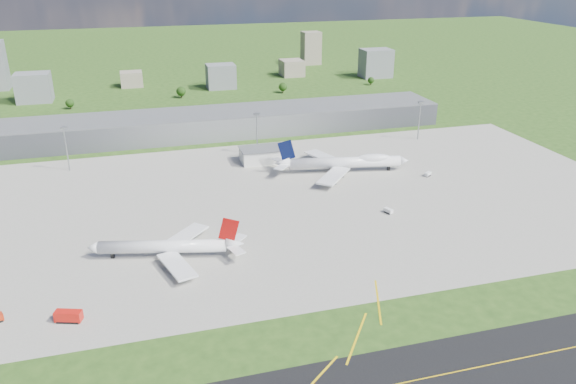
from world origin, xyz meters
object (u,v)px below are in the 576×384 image
object	(u,v)px
airliner_blue_quad	(345,163)
airliner_red_twin	(169,247)
fire_truck	(69,316)
van_white_far	(428,174)
tug_yellow	(234,250)
van_white_near	(388,211)

from	to	relation	value
airliner_blue_quad	airliner_red_twin	bearing A→B (deg)	-134.68
fire_truck	van_white_far	size ratio (longest dim) A/B	1.95
airliner_red_twin	tug_yellow	distance (m)	26.66
airliner_red_twin	fire_truck	world-z (taller)	airliner_red_twin
airliner_blue_quad	van_white_near	distance (m)	58.40
airliner_red_twin	airliner_blue_quad	xyz separation A→B (m)	(104.13, 72.98, 0.96)
van_white_near	tug_yellow	bearing A→B (deg)	80.94
airliner_red_twin	tug_yellow	xyz separation A→B (m)	(26.27, -2.54, -3.74)
fire_truck	van_white_near	size ratio (longest dim) A/B	1.90
airliner_blue_quad	van_white_near	bearing A→B (deg)	-79.90
fire_truck	tug_yellow	bearing A→B (deg)	46.45
van_white_near	van_white_far	distance (m)	57.64
airliner_red_twin	van_white_near	bearing A→B (deg)	-158.32
fire_truck	van_white_near	world-z (taller)	fire_truck
airliner_blue_quad	van_white_far	world-z (taller)	airliner_blue_quad
airliner_blue_quad	van_white_near	xyz separation A→B (m)	(-0.20, -58.23, -4.37)
tug_yellow	van_white_near	size ratio (longest dim) A/B	0.73
airliner_red_twin	fire_truck	distance (m)	50.43
fire_truck	van_white_far	bearing A→B (deg)	44.74
van_white_near	fire_truck	bearing A→B (deg)	88.10
tug_yellow	van_white_near	distance (m)	79.56
airliner_blue_quad	van_white_far	distance (m)	46.47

